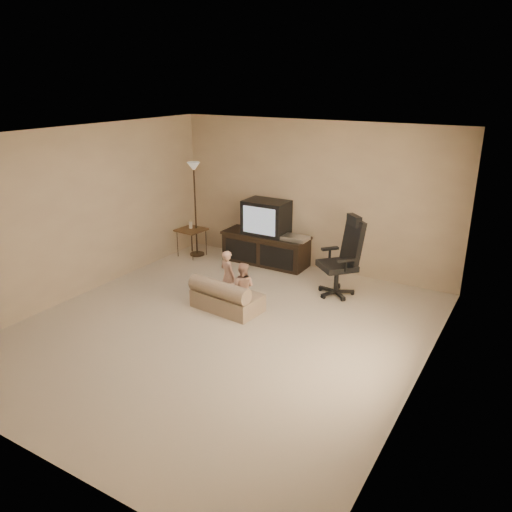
% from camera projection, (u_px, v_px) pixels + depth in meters
% --- Properties ---
extents(floor, '(5.50, 5.50, 0.00)m').
position_uv_depth(floor, '(222.00, 329.00, 6.56)').
color(floor, beige).
rests_on(floor, ground).
extents(room_shell, '(5.50, 5.50, 5.50)m').
position_uv_depth(room_shell, '(219.00, 218.00, 6.05)').
color(room_shell, silver).
rests_on(room_shell, floor).
extents(tv_stand, '(1.59, 0.59, 1.14)m').
position_uv_depth(tv_stand, '(267.00, 238.00, 8.78)').
color(tv_stand, black).
rests_on(tv_stand, floor).
extents(office_chair, '(0.80, 0.80, 1.24)m').
position_uv_depth(office_chair, '(342.00, 267.00, 7.50)').
color(office_chair, black).
rests_on(office_chair, floor).
extents(side_table, '(0.50, 0.50, 0.70)m').
position_uv_depth(side_table, '(191.00, 230.00, 9.13)').
color(side_table, brown).
rests_on(side_table, floor).
extents(floor_lamp, '(0.27, 0.27, 1.73)m').
position_uv_depth(floor_lamp, '(195.00, 188.00, 8.92)').
color(floor_lamp, '#2F2115').
rests_on(floor_lamp, floor).
extents(child_sofa, '(1.03, 0.65, 0.48)m').
position_uv_depth(child_sofa, '(225.00, 297.00, 7.06)').
color(child_sofa, tan).
rests_on(child_sofa, floor).
extents(toddler_left, '(0.34, 0.30, 0.79)m').
position_uv_depth(toddler_left, '(228.00, 276.00, 7.26)').
color(toddler_left, tan).
rests_on(toddler_left, floor).
extents(toddler_right, '(0.39, 0.27, 0.72)m').
position_uv_depth(toddler_right, '(243.00, 287.00, 6.99)').
color(toddler_right, tan).
rests_on(toddler_right, floor).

